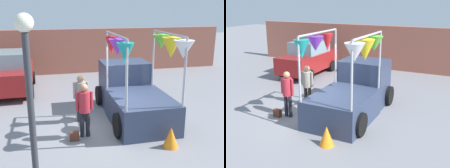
# 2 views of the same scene
# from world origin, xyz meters

# --- Properties ---
(ground_plane) EXTENTS (60.00, 60.00, 0.00)m
(ground_plane) POSITION_xyz_m (0.00, 0.00, 0.00)
(ground_plane) COLOR slate
(vendor_truck) EXTENTS (2.48, 4.13, 3.06)m
(vendor_truck) POSITION_xyz_m (1.04, 1.00, 0.92)
(vendor_truck) COLOR #2D3851
(vendor_truck) RESTS_ON ground
(parked_car) EXTENTS (1.88, 4.00, 1.88)m
(parked_car) POSITION_xyz_m (-3.48, 5.06, 0.94)
(parked_car) COLOR maroon
(parked_car) RESTS_ON ground
(person_customer) EXTENTS (0.53, 0.34, 1.68)m
(person_customer) POSITION_xyz_m (-0.92, -0.42, 1.01)
(person_customer) COLOR black
(person_customer) RESTS_ON ground
(person_vendor) EXTENTS (0.53, 0.34, 1.65)m
(person_vendor) POSITION_xyz_m (-0.86, 0.80, 0.99)
(person_vendor) COLOR #2D2823
(person_vendor) RESTS_ON ground
(handbag) EXTENTS (0.28, 0.16, 0.28)m
(handbag) POSITION_xyz_m (-1.27, -0.62, 0.14)
(handbag) COLOR #592D1E
(handbag) RESTS_ON ground
(brick_boundary_wall) EXTENTS (18.00, 0.36, 2.60)m
(brick_boundary_wall) POSITION_xyz_m (0.00, 8.29, 1.30)
(brick_boundary_wall) COLOR #9E5947
(brick_boundary_wall) RESTS_ON ground
(folded_kite_bundle_tangerine) EXTENTS (0.62, 0.62, 0.60)m
(folded_kite_bundle_tangerine) POSITION_xyz_m (1.34, -1.67, 0.30)
(folded_kite_bundle_tangerine) COLOR orange
(folded_kite_bundle_tangerine) RESTS_ON ground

